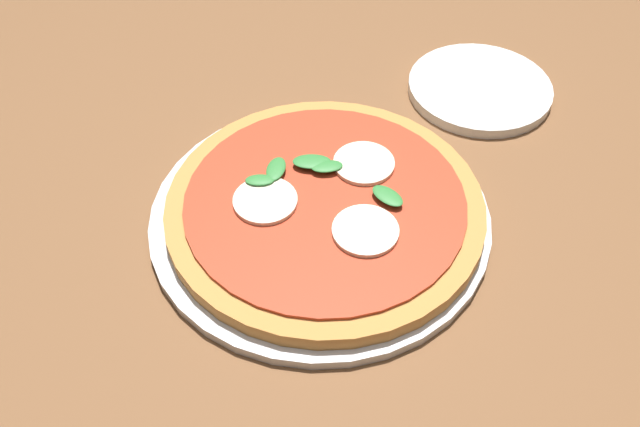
{
  "coord_description": "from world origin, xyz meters",
  "views": [
    {
      "loc": [
        0.03,
        0.47,
        1.25
      ],
      "look_at": [
        0.06,
        -0.01,
        0.72
      ],
      "focal_mm": 37.38,
      "sensor_mm": 36.0,
      "label": 1
    }
  ],
  "objects_px": {
    "dining_table": "(366,279)",
    "serving_tray": "(320,216)",
    "plate_white": "(480,88)",
    "pizza": "(325,206)"
  },
  "relations": [
    {
      "from": "dining_table",
      "to": "serving_tray",
      "type": "relative_size",
      "value": 3.56
    },
    {
      "from": "dining_table",
      "to": "pizza",
      "type": "xyz_separation_m",
      "value": [
        0.05,
        -0.01,
        0.11
      ]
    },
    {
      "from": "dining_table",
      "to": "pizza",
      "type": "bearing_deg",
      "value": -14.4
    },
    {
      "from": "serving_tray",
      "to": "pizza",
      "type": "bearing_deg",
      "value": 175.71
    },
    {
      "from": "serving_tray",
      "to": "plate_white",
      "type": "relative_size",
      "value": 1.97
    },
    {
      "from": "pizza",
      "to": "plate_white",
      "type": "bearing_deg",
      "value": -129.53
    },
    {
      "from": "plate_white",
      "to": "serving_tray",
      "type": "bearing_deg",
      "value": 49.64
    },
    {
      "from": "serving_tray",
      "to": "dining_table",
      "type": "bearing_deg",
      "value": 166.56
    },
    {
      "from": "plate_white",
      "to": "pizza",
      "type": "bearing_deg",
      "value": 50.47
    },
    {
      "from": "serving_tray",
      "to": "pizza",
      "type": "relative_size",
      "value": 1.08
    }
  ]
}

